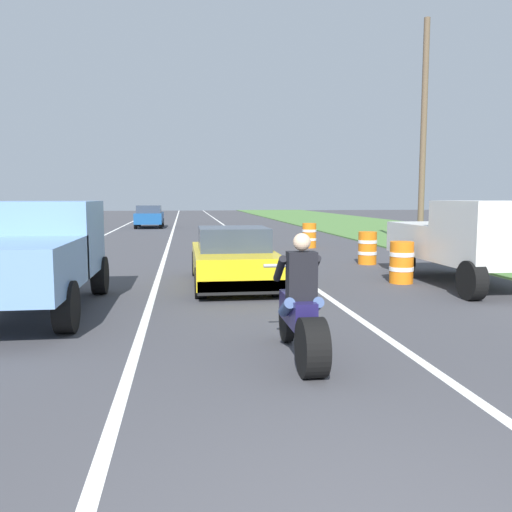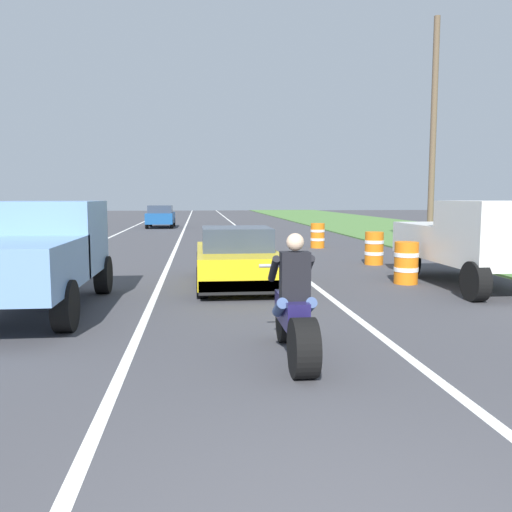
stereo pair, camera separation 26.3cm
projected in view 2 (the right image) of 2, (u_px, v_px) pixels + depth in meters
The scene contains 13 objects.
lane_stripe_left_solid at pixel (88, 247), 22.01m from camera, with size 0.14×120.00×0.01m, color white.
lane_stripe_right_solid at pixel (262, 246), 22.77m from camera, with size 0.14×120.00×0.01m, color white.
lane_stripe_centre_dashed at pixel (176, 247), 22.39m from camera, with size 0.14×120.00×0.01m, color white.
grass_verge_right at pixel (489, 243), 23.83m from camera, with size 10.00×120.00×0.06m, color #517F3D.
motorcycle_with_rider at pixel (295, 315), 6.71m from camera, with size 0.70×2.21×1.62m.
sports_car_yellow at pixel (236, 259), 12.57m from camera, with size 1.84×4.30×1.37m.
pickup_truck_left_lane_light_blue at pixel (36, 250), 9.67m from camera, with size 2.02×4.80×1.98m.
pickup_truck_right_shoulder_white at pixel (475, 239), 12.37m from camera, with size 2.02×4.80×1.98m.
utility_pole_roadside at pixel (433, 135), 21.21m from camera, with size 0.24×0.24×8.99m, color brown.
construction_barrel_nearest at pixel (406, 263), 12.80m from camera, with size 0.58×0.58×1.00m.
construction_barrel_mid at pixel (374, 248), 16.44m from camera, with size 0.58×0.58×1.00m.
construction_barrel_far at pixel (318, 236), 21.81m from camera, with size 0.58×0.58×1.00m.
distant_car_far_ahead at pixel (161, 216), 36.30m from camera, with size 1.80×4.00×1.50m.
Camera 2 is at (-0.87, -2.52, 2.06)m, focal length 37.81 mm.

